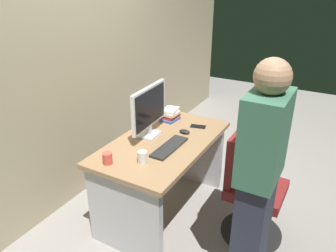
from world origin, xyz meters
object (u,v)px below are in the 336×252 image
keyboard (169,147)px  cup_near_keyboard (142,157)px  cup_by_monitor (107,158)px  cell_phone (198,126)px  desk (163,164)px  mouse (185,132)px  office_chair (249,191)px  handbag (245,174)px  book_stack (170,114)px  person_at_desk (259,178)px  monitor (149,109)px

keyboard → cup_near_keyboard: size_ratio=4.51×
cup_by_monitor → cell_phone: 1.00m
desk → keyboard: keyboard is taller
desk → mouse: 0.35m
office_chair → keyboard: bearing=106.1°
handbag → book_stack: bearing=115.6°
cup_by_monitor → book_stack: (0.97, -0.00, 0.01)m
person_at_desk → keyboard: (0.23, 0.80, -0.09)m
desk → office_chair: office_chair is taller
monitor → keyboard: 0.39m
monitor → cup_near_keyboard: monitor is taller
cup_near_keyboard → book_stack: bearing=15.0°
person_at_desk → keyboard: person_at_desk is taller
cup_near_keyboard → office_chair: bearing=-55.8°
cup_near_keyboard → cup_by_monitor: (-0.14, 0.22, -0.00)m
office_chair → cup_by_monitor: bearing=123.7°
desk → handbag: bearing=-35.6°
cup_near_keyboard → monitor: bearing=25.5°
mouse → cup_by_monitor: 0.81m
office_chair → cell_phone: 0.77m
mouse → cell_phone: mouse is taller
mouse → desk: bearing=155.9°
cup_by_monitor → cell_phone: (0.95, -0.32, -0.04)m
book_stack → handbag: size_ratio=0.55×
monitor → cup_near_keyboard: bearing=-154.5°
office_chair → cell_phone: size_ratio=6.53×
monitor → cup_by_monitor: monitor is taller
office_chair → book_stack: bearing=70.5°
monitor → keyboard: (-0.13, -0.27, -0.25)m
mouse → cell_phone: bearing=-14.5°
desk → keyboard: bearing=-129.3°
monitor → handbag: (0.75, -0.71, -0.87)m
mouse → cup_by_monitor: size_ratio=1.12×
office_chair → cell_phone: (0.32, 0.63, 0.32)m
keyboard → cell_phone: 0.51m
monitor → handbag: bearing=-43.5°
person_at_desk → mouse: 0.99m
desk → keyboard: 0.29m
person_at_desk → monitor: 1.14m
monitor → cell_phone: monitor is taller
book_stack → cup_near_keyboard: bearing=-165.0°
cup_by_monitor → cell_phone: bearing=-18.8°
monitor → cup_by_monitor: bearing=177.9°
person_at_desk → cup_by_monitor: (-0.22, 1.09, -0.05)m
person_at_desk → mouse: size_ratio=16.39×
keyboard → cup_near_keyboard: cup_near_keyboard is taller
desk → person_at_desk: (-0.32, -0.92, 0.33)m
office_chair → cup_near_keyboard: bearing=124.2°
cup_near_keyboard → handbag: cup_near_keyboard is taller
office_chair → monitor: (-0.06, 0.93, 0.57)m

